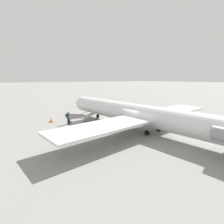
# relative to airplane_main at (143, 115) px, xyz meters

# --- Properties ---
(ground_plane) EXTENTS (600.00, 600.00, 0.00)m
(ground_plane) POSITION_rel_airplane_main_xyz_m (0.90, 0.10, -1.90)
(ground_plane) COLOR gray
(airplane_main) EXTENTS (30.53, 23.41, 6.36)m
(airplane_main) POSITION_rel_airplane_main_xyz_m (0.00, 0.00, 0.00)
(airplane_main) COLOR white
(airplane_main) RESTS_ON ground
(boarding_stairs) EXTENTS (1.48, 4.10, 1.62)m
(boarding_stairs) POSITION_rel_airplane_main_xyz_m (7.82, 4.68, -1.53)
(boarding_stairs) COLOR #99999E
(boarding_stairs) RESTS_ON ground
(passenger) EXTENTS (0.36, 0.55, 1.74)m
(passenger) POSITION_rel_airplane_main_xyz_m (7.98, 6.18, -0.90)
(passenger) COLOR #23232D
(passenger) RESTS_ON ground
(traffic_cone_near_stairs) EXTENTS (0.54, 0.54, 0.59)m
(traffic_cone_near_stairs) POSITION_rel_airplane_main_xyz_m (10.47, 7.80, -1.62)
(traffic_cone_near_stairs) COLOR black
(traffic_cone_near_stairs) RESTS_ON ground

